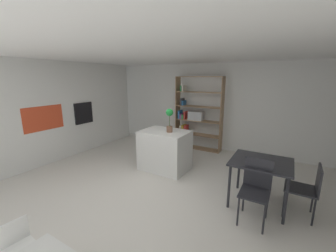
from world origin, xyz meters
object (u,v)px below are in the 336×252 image
at_px(child_chair_left, 18,245).
at_px(dining_chair_window_side, 308,187).
at_px(kitchen_island, 165,150).
at_px(dining_chair_near, 256,185).
at_px(potted_plant_on_island, 170,119).
at_px(dining_table, 261,166).
at_px(open_bookshelf, 195,114).
at_px(built_in_oven, 84,113).

relative_size(child_chair_left, dining_chair_window_side, 0.69).
relative_size(kitchen_island, dining_chair_near, 1.14).
bearing_deg(kitchen_island, potted_plant_on_island, -4.71).
height_order(child_chair_left, dining_chair_near, dining_chair_near).
distance_m(dining_table, dining_chair_near, 0.46).
bearing_deg(dining_chair_near, open_bookshelf, 128.87).
bearing_deg(child_chair_left, potted_plant_on_island, 3.45).
distance_m(kitchen_island, child_chair_left, 3.15).
bearing_deg(built_in_oven, dining_chair_window_side, -3.15).
distance_m(kitchen_island, potted_plant_on_island, 0.79).
xyz_separation_m(potted_plant_on_island, dining_chair_window_side, (2.68, -0.40, -0.72)).
bearing_deg(open_bookshelf, potted_plant_on_island, -85.24).
bearing_deg(child_chair_left, built_in_oven, 47.01).
bearing_deg(dining_chair_window_side, child_chair_left, -44.44).
relative_size(built_in_oven, dining_chair_near, 0.63).
distance_m(built_in_oven, dining_chair_window_side, 5.52).
bearing_deg(child_chair_left, open_bookshelf, 5.91).
bearing_deg(kitchen_island, dining_chair_window_side, -8.37).
relative_size(kitchen_island, dining_table, 1.15).
relative_size(dining_chair_near, dining_chair_window_side, 1.10).
bearing_deg(open_bookshelf, dining_chair_near, -50.91).
bearing_deg(open_bookshelf, kitchen_island, -89.42).
distance_m(built_in_oven, dining_chair_near, 4.88).
bearing_deg(built_in_oven, dining_table, -3.57).
distance_m(open_bookshelf, dining_table, 3.09).
bearing_deg(dining_chair_near, potted_plant_on_island, 156.90).
relative_size(built_in_oven, potted_plant_on_island, 1.13).
height_order(open_bookshelf, dining_table, open_bookshelf).
xyz_separation_m(potted_plant_on_island, dining_chair_near, (1.99, -0.84, -0.68)).
relative_size(child_chair_left, dining_table, 0.63).
bearing_deg(open_bookshelf, dining_table, -45.71).
bearing_deg(dining_chair_near, dining_chair_window_side, 32.43).
relative_size(potted_plant_on_island, dining_chair_near, 0.56).
bearing_deg(dining_chair_window_side, dining_chair_near, -56.23).
bearing_deg(kitchen_island, open_bookshelf, 90.58).
xyz_separation_m(potted_plant_on_island, dining_table, (1.99, -0.40, -0.55)).
bearing_deg(open_bookshelf, built_in_oven, -144.39).
distance_m(potted_plant_on_island, dining_chair_window_side, 2.80).
relative_size(built_in_oven, child_chair_left, 1.02).
bearing_deg(dining_chair_near, child_chair_left, -132.72).
bearing_deg(dining_chair_window_side, kitchen_island, -97.25).
relative_size(built_in_oven, dining_chair_window_side, 0.70).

